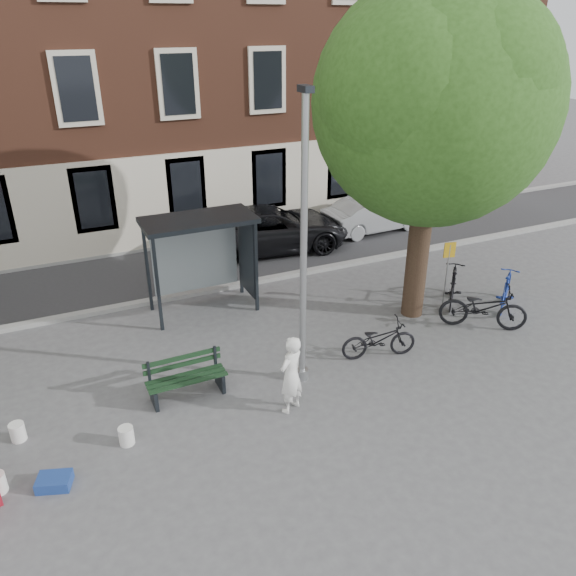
# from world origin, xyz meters

# --- Properties ---
(ground) EXTENTS (90.00, 90.00, 0.00)m
(ground) POSITION_xyz_m (0.00, 0.00, 0.00)
(ground) COLOR #4C4C4F
(ground) RESTS_ON ground
(road) EXTENTS (40.00, 4.00, 0.01)m
(road) POSITION_xyz_m (0.00, 7.00, 0.01)
(road) COLOR #28282B
(road) RESTS_ON ground
(curb_near) EXTENTS (40.00, 0.25, 0.12)m
(curb_near) POSITION_xyz_m (0.00, 5.00, 0.06)
(curb_near) COLOR gray
(curb_near) RESTS_ON ground
(curb_far) EXTENTS (40.00, 0.25, 0.12)m
(curb_far) POSITION_xyz_m (0.00, 9.00, 0.06)
(curb_far) COLOR gray
(curb_far) RESTS_ON ground
(building_row) EXTENTS (30.00, 8.00, 14.00)m
(building_row) POSITION_xyz_m (0.00, 13.00, 7.00)
(building_row) COLOR brown
(building_row) RESTS_ON ground
(lamppost) EXTENTS (0.28, 0.35, 6.11)m
(lamppost) POSITION_xyz_m (0.00, 0.00, 2.78)
(lamppost) COLOR #9EA0A3
(lamppost) RESTS_ON ground
(tree_right) EXTENTS (5.76, 5.60, 8.20)m
(tree_right) POSITION_xyz_m (4.01, 1.38, 5.62)
(tree_right) COLOR black
(tree_right) RESTS_ON ground
(bus_shelter) EXTENTS (2.85, 1.45, 2.62)m
(bus_shelter) POSITION_xyz_m (-0.61, 4.11, 1.92)
(bus_shelter) COLOR #1E2328
(bus_shelter) RESTS_ON ground
(painter) EXTENTS (0.73, 0.64, 1.67)m
(painter) POSITION_xyz_m (-0.68, -0.88, 0.84)
(painter) COLOR white
(painter) RESTS_ON ground
(bench) EXTENTS (1.66, 0.57, 0.85)m
(bench) POSITION_xyz_m (-2.45, 0.46, 0.39)
(bench) COLOR #1E2328
(bench) RESTS_ON ground
(bike_a) EXTENTS (1.86, 1.00, 0.93)m
(bike_a) POSITION_xyz_m (2.00, 0.06, 0.47)
(bike_a) COLOR black
(bike_a) RESTS_ON ground
(bike_b) EXTENTS (1.64, 1.47, 1.03)m
(bike_b) POSITION_xyz_m (6.50, 0.74, 0.52)
(bike_b) COLOR navy
(bike_b) RESTS_ON ground
(bike_c) EXTENTS (2.18, 1.87, 1.13)m
(bike_c) POSITION_xyz_m (5.16, 0.14, 0.57)
(bike_c) COLOR black
(bike_c) RESTS_ON ground
(bike_d) EXTENTS (1.58, 1.68, 1.08)m
(bike_d) POSITION_xyz_m (5.35, 1.55, 0.54)
(bike_d) COLOR black
(bike_d) RESTS_ON ground
(car_dark) EXTENTS (5.55, 3.04, 1.47)m
(car_dark) POSITION_xyz_m (2.38, 7.37, 0.74)
(car_dark) COLOR black
(car_dark) RESTS_ON ground
(car_silver) EXTENTS (4.04, 1.64, 1.31)m
(car_silver) POSITION_xyz_m (6.60, 7.45, 0.65)
(car_silver) COLOR #9C9FA3
(car_silver) RESTS_ON ground
(blue_crate) EXTENTS (0.65, 0.55, 0.20)m
(blue_crate) POSITION_xyz_m (-5.19, -1.11, 0.10)
(blue_crate) COLOR navy
(blue_crate) RESTS_ON ground
(bucket_a) EXTENTS (0.36, 0.36, 0.36)m
(bucket_a) POSITION_xyz_m (-3.88, -0.53, 0.18)
(bucket_a) COLOR silver
(bucket_a) RESTS_ON ground
(bucket_c) EXTENTS (0.34, 0.34, 0.36)m
(bucket_c) POSITION_xyz_m (-5.71, 0.42, 0.18)
(bucket_c) COLOR white
(bucket_c) RESTS_ON ground
(notice_sign) EXTENTS (0.32, 0.10, 1.86)m
(notice_sign) POSITION_xyz_m (5.03, 1.50, 1.34)
(notice_sign) COLOR #9EA0A3
(notice_sign) RESTS_ON ground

